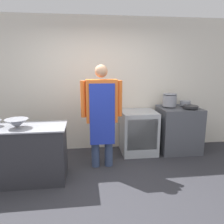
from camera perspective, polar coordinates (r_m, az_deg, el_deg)
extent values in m
plane|color=#2D2D33|center=(3.12, -0.22, -22.18)|extent=(14.00, 14.00, 0.00)
cube|color=silver|center=(4.53, -3.26, 7.02)|extent=(8.00, 0.05, 2.70)
cube|color=#2D2D33|center=(3.65, -22.67, -10.27)|extent=(1.33, 0.59, 0.84)
cube|color=gray|center=(3.52, -23.24, -3.74)|extent=(1.39, 0.62, 0.02)
cube|color=#4C4F56|center=(4.70, 16.97, -4.43)|extent=(0.80, 0.66, 0.91)
cube|color=gray|center=(4.35, 18.87, -1.90)|extent=(0.74, 0.03, 0.10)
cube|color=gray|center=(4.88, 15.83, 1.85)|extent=(0.80, 0.03, 0.02)
cube|color=#A8ADB2|center=(4.47, 6.89, -5.20)|extent=(0.68, 0.66, 0.86)
cube|color=silver|center=(4.16, 7.98, -5.95)|extent=(0.58, 0.02, 0.60)
cylinder|color=#38476B|center=(3.85, -4.37, -8.41)|extent=(0.14, 0.14, 0.81)
cylinder|color=#38476B|center=(3.87, -0.88, -8.28)|extent=(0.14, 0.14, 0.81)
cube|color=orange|center=(3.66, -2.74, 2.91)|extent=(0.52, 0.22, 0.71)
cube|color=#2338B2|center=(3.58, -2.55, -0.74)|extent=(0.41, 0.02, 1.02)
cylinder|color=orange|center=(3.64, -7.53, 3.35)|extent=(0.09, 0.09, 0.61)
cylinder|color=orange|center=(3.69, 1.98, 3.56)|extent=(0.09, 0.09, 0.61)
sphere|color=tan|center=(3.61, -2.82, 10.64)|extent=(0.21, 0.21, 0.21)
cone|color=gray|center=(3.46, -23.61, -2.75)|extent=(0.33, 0.33, 0.13)
cylinder|color=gray|center=(4.61, 14.79, 2.90)|extent=(0.28, 0.28, 0.23)
ellipsoid|color=gray|center=(4.59, 14.88, 4.57)|extent=(0.28, 0.28, 0.05)
cylinder|color=#262628|center=(4.56, 19.79, 1.30)|extent=(0.30, 0.30, 0.04)
cylinder|color=gray|center=(4.75, 18.58, 2.18)|extent=(0.21, 0.21, 0.11)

